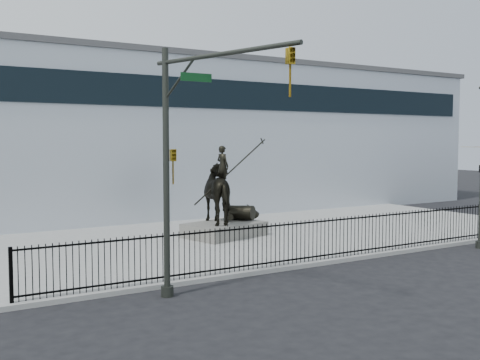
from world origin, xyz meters
TOP-DOWN VIEW (x-y plane):
  - ground at (0.00, 0.00)m, footprint 120.00×120.00m
  - plaza at (0.00, 7.00)m, footprint 30.00×12.00m
  - building at (0.00, 20.00)m, footprint 44.00×14.00m
  - picket_fence at (0.00, 1.25)m, footprint 22.10×0.10m
  - statue_plinth at (-1.11, 7.34)m, footprint 3.80×3.06m
  - equestrian_statue at (-1.04, 7.36)m, footprint 4.16×3.12m
  - traffic_signal_left at (-6.75, -0.62)m, footprint 1.52×4.84m

SIDE VIEW (x-z plane):
  - ground at x=0.00m, z-range 0.00..0.00m
  - plaza at x=0.00m, z-range 0.00..0.15m
  - statue_plinth at x=-1.11m, z-range 0.15..0.78m
  - picket_fence at x=0.00m, z-range 0.15..1.65m
  - equestrian_statue at x=-1.04m, z-range 0.27..3.90m
  - traffic_signal_left at x=-6.75m, z-range 0.53..7.53m
  - building at x=0.00m, z-range 0.00..9.00m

